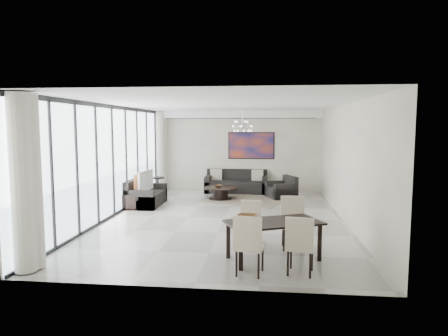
# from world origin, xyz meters

# --- Properties ---
(room_shell) EXTENTS (6.00, 9.00, 2.90)m
(room_shell) POSITION_xyz_m (0.46, 0.00, 1.45)
(room_shell) COLOR #A8A39B
(room_shell) RESTS_ON ground
(window_wall) EXTENTS (0.37, 8.95, 2.90)m
(window_wall) POSITION_xyz_m (-2.86, 0.00, 1.47)
(window_wall) COLOR white
(window_wall) RESTS_ON floor
(soffit) EXTENTS (5.98, 0.40, 0.26)m
(soffit) POSITION_xyz_m (0.00, 4.30, 2.77)
(soffit) COLOR white
(soffit) RESTS_ON room_shell
(painting) EXTENTS (1.68, 0.04, 0.98)m
(painting) POSITION_xyz_m (0.50, 4.47, 1.65)
(painting) COLOR #A63D17
(painting) RESTS_ON room_shell
(chandelier) EXTENTS (0.66, 0.66, 0.71)m
(chandelier) POSITION_xyz_m (0.30, 2.50, 2.35)
(chandelier) COLOR silver
(chandelier) RESTS_ON room_shell
(rug) EXTENTS (2.96, 2.64, 0.01)m
(rug) POSITION_xyz_m (0.42, 2.60, 0.01)
(rug) COLOR black
(rug) RESTS_ON floor
(coffee_table) EXTENTS (1.10, 1.10, 0.39)m
(coffee_table) POSITION_xyz_m (-0.42, 2.67, 0.22)
(coffee_table) COLOR black
(coffee_table) RESTS_ON floor
(bowl_coffee) EXTENTS (0.22, 0.22, 0.07)m
(bowl_coffee) POSITION_xyz_m (-0.49, 2.67, 0.42)
(bowl_coffee) COLOR brown
(bowl_coffee) RESTS_ON coffee_table
(sofa_main) EXTENTS (2.19, 0.90, 0.80)m
(sofa_main) POSITION_xyz_m (-0.01, 4.07, 0.27)
(sofa_main) COLOR black
(sofa_main) RESTS_ON floor
(loveseat) EXTENTS (0.88, 1.56, 0.78)m
(loveseat) POSITION_xyz_m (-2.55, 1.40, 0.27)
(loveseat) COLOR black
(loveseat) RESTS_ON floor
(armchair) EXTENTS (1.08, 1.11, 0.72)m
(armchair) POSITION_xyz_m (1.58, 3.06, 0.25)
(armchair) COLOR black
(armchair) RESTS_ON floor
(side_table) EXTENTS (0.45, 0.45, 0.61)m
(side_table) POSITION_xyz_m (-2.65, 3.24, 0.42)
(side_table) COLOR black
(side_table) RESTS_ON floor
(tv_console) EXTENTS (0.40, 1.41, 0.44)m
(tv_console) POSITION_xyz_m (-2.76, 1.31, 0.22)
(tv_console) COLOR black
(tv_console) RESTS_ON floor
(television) EXTENTS (0.23, 1.06, 0.61)m
(television) POSITION_xyz_m (-2.60, 1.36, 0.74)
(television) COLOR gray
(television) RESTS_ON tv_console
(dining_table) EXTENTS (1.84, 1.43, 0.69)m
(dining_table) POSITION_xyz_m (1.19, -3.10, 0.60)
(dining_table) COLOR black
(dining_table) RESTS_ON floor
(dining_chair_sw) EXTENTS (0.52, 0.52, 0.97)m
(dining_chair_sw) POSITION_xyz_m (0.79, -3.93, 0.56)
(dining_chair_sw) COLOR beige
(dining_chair_sw) RESTS_ON floor
(dining_chair_se) EXTENTS (0.52, 0.52, 0.95)m
(dining_chair_se) POSITION_xyz_m (1.59, -3.82, 0.55)
(dining_chair_se) COLOR beige
(dining_chair_se) RESTS_ON floor
(dining_chair_nw) EXTENTS (0.42, 0.42, 0.90)m
(dining_chair_nw) POSITION_xyz_m (0.76, -2.33, 0.51)
(dining_chair_nw) COLOR beige
(dining_chair_nw) RESTS_ON floor
(dining_chair_ne) EXTENTS (0.47, 0.47, 0.99)m
(dining_chair_ne) POSITION_xyz_m (1.57, -2.34, 0.57)
(dining_chair_ne) COLOR beige
(dining_chair_ne) RESTS_ON floor
(bowl_dining) EXTENTS (0.43, 0.43, 0.09)m
(bowl_dining) POSITION_xyz_m (0.73, -3.07, 0.74)
(bowl_dining) COLOR brown
(bowl_dining) RESTS_ON dining_table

